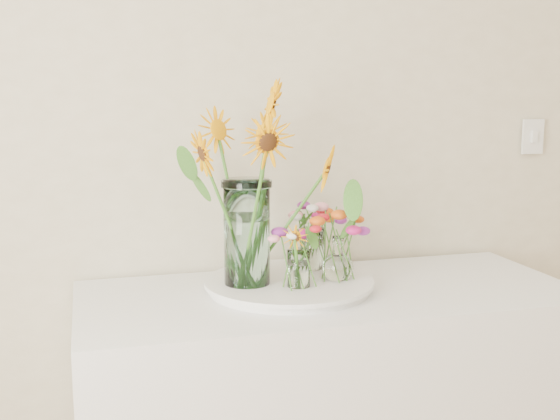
{
  "coord_description": "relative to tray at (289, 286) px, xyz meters",
  "views": [
    {
      "loc": [
        -0.81,
        0.12,
        1.46
      ],
      "look_at": [
        -0.29,
        1.95,
        1.13
      ],
      "focal_mm": 45.0,
      "sensor_mm": 36.0,
      "label": 1
    }
  ],
  "objects": [
    {
      "name": "wildflower_posy_c",
      "position": [
        0.1,
        0.11,
        0.12
      ],
      "size": [
        0.19,
        0.19,
        0.22
      ],
      "primitive_type": null,
      "color": "#D05312",
      "rests_on": "tray"
    },
    {
      "name": "wildflower_posy_a",
      "position": [
        0.01,
        -0.07,
        0.11
      ],
      "size": [
        0.2,
        0.2,
        0.2
      ],
      "primitive_type": null,
      "color": "#D05312",
      "rests_on": "tray"
    },
    {
      "name": "mason_jar",
      "position": [
        -0.12,
        -0.0,
        0.16
      ],
      "size": [
        0.14,
        0.14,
        0.3
      ],
      "primitive_type": "cylinder",
      "rotation": [
        0.0,
        0.0,
        -0.08
      ],
      "color": "#A9D4CA",
      "rests_on": "tray"
    },
    {
      "name": "small_vase_b",
      "position": [
        0.14,
        -0.03,
        0.08
      ],
      "size": [
        0.1,
        0.1,
        0.13
      ],
      "primitive_type": null,
      "rotation": [
        0.0,
        0.0,
        0.13
      ],
      "color": "white",
      "rests_on": "tray"
    },
    {
      "name": "sunflower_bouquet",
      "position": [
        -0.12,
        -0.0,
        0.29
      ],
      "size": [
        0.8,
        0.8,
        0.56
      ],
      "primitive_type": null,
      "rotation": [
        0.0,
        0.0,
        -0.08
      ],
      "color": "#EF9A05",
      "rests_on": "tray"
    },
    {
      "name": "small_vase_a",
      "position": [
        0.01,
        -0.07,
        0.07
      ],
      "size": [
        0.07,
        0.07,
        0.11
      ],
      "primitive_type": "cylinder",
      "rotation": [
        0.0,
        0.0,
        -0.06
      ],
      "color": "white",
      "rests_on": "tray"
    },
    {
      "name": "small_vase_c",
      "position": [
        0.1,
        0.11,
        0.08
      ],
      "size": [
        0.09,
        0.09,
        0.13
      ],
      "primitive_type": "cylinder",
      "rotation": [
        0.0,
        0.0,
        -0.32
      ],
      "color": "white",
      "rests_on": "tray"
    },
    {
      "name": "wildflower_posy_b",
      "position": [
        0.14,
        -0.03,
        0.12
      ],
      "size": [
        0.21,
        0.21,
        0.22
      ],
      "primitive_type": null,
      "color": "#D05312",
      "rests_on": "tray"
    },
    {
      "name": "tray",
      "position": [
        0.0,
        0.0,
        0.0
      ],
      "size": [
        0.45,
        0.45,
        0.02
      ],
      "primitive_type": "cylinder",
      "color": "white",
      "rests_on": "counter"
    }
  ]
}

